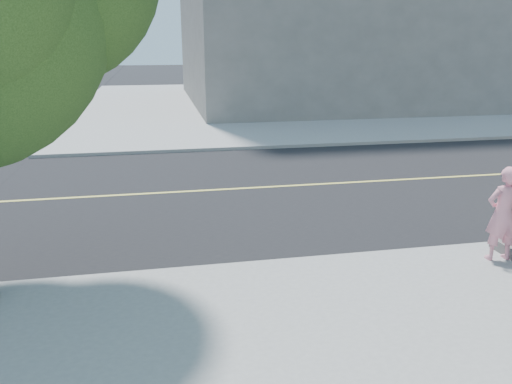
{
  "coord_description": "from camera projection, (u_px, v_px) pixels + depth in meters",
  "views": [
    {
      "loc": [
        2.92,
        -7.38,
        3.52
      ],
      "look_at": [
        4.35,
        -0.09,
        1.3
      ],
      "focal_mm": 35.81,
      "sensor_mm": 36.0,
      "label": 1
    }
  ],
  "objects": [
    {
      "name": "road_ew",
      "position": [
        30.0,
        200.0,
        11.63
      ],
      "size": [
        140.0,
        9.0,
        0.01
      ],
      "primitive_type": "cube",
      "color": "black",
      "rests_on": "ground"
    },
    {
      "name": "sidewalk_ne",
      "position": [
        337.0,
        101.0,
        30.1
      ],
      "size": [
        29.0,
        25.0,
        0.12
      ],
      "primitive_type": "cube",
      "color": "gray",
      "rests_on": "ground"
    },
    {
      "name": "man_on_phone",
      "position": [
        503.0,
        214.0,
        8.04
      ],
      "size": [
        0.57,
        0.39,
        1.54
      ],
      "primitive_type": "imported",
      "rotation": [
        0.0,
        0.0,
        3.11
      ],
      "color": "pink",
      "rests_on": "sidewalk_se"
    }
  ]
}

